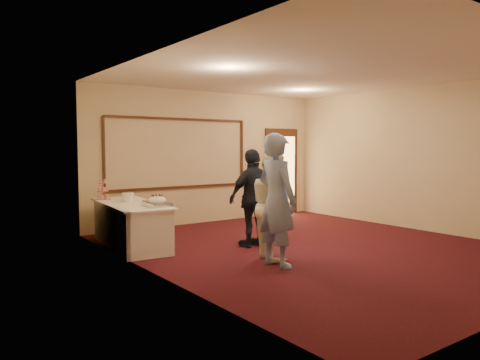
% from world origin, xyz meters
% --- Properties ---
extents(floor, '(7.00, 7.00, 0.00)m').
position_xyz_m(floor, '(0.00, 0.00, 0.00)').
color(floor, black).
rests_on(floor, ground).
extents(room_walls, '(6.04, 7.04, 3.02)m').
position_xyz_m(room_walls, '(0.00, 0.00, 2.03)').
color(room_walls, beige).
rests_on(room_walls, floor).
extents(wall_molding, '(3.45, 0.04, 1.55)m').
position_xyz_m(wall_molding, '(-0.80, 3.47, 1.60)').
color(wall_molding, '#371D10').
rests_on(wall_molding, room_walls).
extents(doorway, '(1.05, 0.07, 2.20)m').
position_xyz_m(doorway, '(2.15, 3.45, 1.08)').
color(doorway, '#371D10').
rests_on(doorway, floor).
extents(buffet_table, '(1.10, 2.33, 0.77)m').
position_xyz_m(buffet_table, '(-2.56, 2.01, 0.39)').
color(buffet_table, white).
rests_on(buffet_table, floor).
extents(pavlova_tray, '(0.35, 0.50, 0.18)m').
position_xyz_m(pavlova_tray, '(-2.41, 1.27, 0.85)').
color(pavlova_tray, silver).
rests_on(pavlova_tray, buffet_table).
extents(cupcake_stand, '(0.28, 0.28, 0.41)m').
position_xyz_m(cupcake_stand, '(-2.77, 2.80, 0.91)').
color(cupcake_stand, '#E24982').
rests_on(cupcake_stand, buffet_table).
extents(plate_stack_a, '(0.19, 0.19, 0.16)m').
position_xyz_m(plate_stack_a, '(-2.56, 2.15, 0.85)').
color(plate_stack_a, white).
rests_on(plate_stack_a, buffet_table).
extents(plate_stack_b, '(0.18, 0.18, 0.15)m').
position_xyz_m(plate_stack_b, '(-2.46, 2.32, 0.84)').
color(plate_stack_b, white).
rests_on(plate_stack_b, buffet_table).
extents(tart, '(0.25, 0.25, 0.05)m').
position_xyz_m(tart, '(-2.34, 1.75, 0.79)').
color(tart, white).
rests_on(tart, buffet_table).
extents(man, '(0.49, 0.73, 1.94)m').
position_xyz_m(man, '(-1.37, -0.51, 0.97)').
color(man, '#89A8E8').
rests_on(man, floor).
extents(woman, '(0.86, 0.98, 1.68)m').
position_xyz_m(woman, '(-1.12, -0.13, 0.84)').
color(woman, white).
rests_on(woman, floor).
extents(guest, '(1.01, 0.44, 1.71)m').
position_xyz_m(guest, '(-0.82, 0.76, 0.85)').
color(guest, black).
rests_on(guest, floor).
extents(camera_flash, '(0.08, 0.06, 0.05)m').
position_xyz_m(camera_flash, '(-0.62, 0.47, 1.25)').
color(camera_flash, white).
rests_on(camera_flash, guest).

